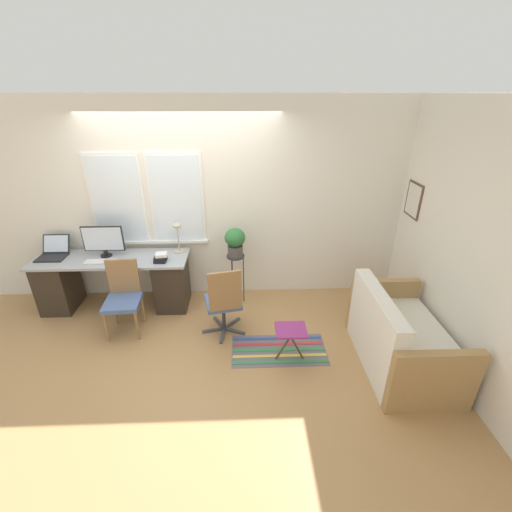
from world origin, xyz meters
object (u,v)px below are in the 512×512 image
(monitor, at_px, (103,240))
(plant_stand, at_px, (236,262))
(potted_plant, at_px, (235,241))
(desk_lamp, at_px, (178,232))
(book_stack, at_px, (161,258))
(laptop, at_px, (53,252))
(mouse, at_px, (122,261))
(desk_chair_wooden, at_px, (123,296))
(keyboard, at_px, (100,262))
(couch_loveseat, at_px, (399,340))
(folding_stool, at_px, (291,333))
(office_chair_swivel, at_px, (224,301))

(monitor, height_order, plant_stand, monitor)
(monitor, distance_m, potted_plant, 1.71)
(desk_lamp, xyz_separation_m, book_stack, (-0.19, -0.29, -0.23))
(book_stack, height_order, plant_stand, book_stack)
(laptop, bearing_deg, mouse, -12.48)
(mouse, relative_size, desk_chair_wooden, 0.08)
(keyboard, xyz_separation_m, couch_loveseat, (3.49, -1.12, -0.45))
(couch_loveseat, distance_m, folding_stool, 1.16)
(keyboard, bearing_deg, couch_loveseat, -17.72)
(office_chair_swivel, relative_size, plant_stand, 1.29)
(keyboard, xyz_separation_m, plant_stand, (1.72, 0.18, -0.13))
(couch_loveseat, bearing_deg, folding_stool, 85.23)
(plant_stand, relative_size, potted_plant, 1.88)
(mouse, xyz_separation_m, office_chair_swivel, (1.32, -0.54, -0.29))
(mouse, xyz_separation_m, book_stack, (0.49, 0.01, 0.03))
(mouse, xyz_separation_m, potted_plant, (1.45, 0.18, 0.18))
(office_chair_swivel, bearing_deg, monitor, -37.16)
(mouse, bearing_deg, office_chair_swivel, -22.28)
(potted_plant, height_order, folding_stool, potted_plant)
(monitor, xyz_separation_m, plant_stand, (1.71, -0.01, -0.35))
(mouse, relative_size, desk_lamp, 0.17)
(laptop, height_order, folding_stool, laptop)
(laptop, distance_m, office_chair_swivel, 2.41)
(monitor, bearing_deg, desk_lamp, 6.66)
(plant_stand, bearing_deg, potted_plant, 0.00)
(desk_lamp, relative_size, plant_stand, 0.57)
(keyboard, height_order, book_stack, book_stack)
(monitor, height_order, book_stack, monitor)
(laptop, xyz_separation_m, folding_stool, (3.01, -1.23, -0.43))
(potted_plant, bearing_deg, monitor, 179.52)
(desk_lamp, bearing_deg, desk_chair_wooden, -131.21)
(desk_chair_wooden, bearing_deg, laptop, 146.94)
(couch_loveseat, relative_size, potted_plant, 3.50)
(laptop, relative_size, desk_lamp, 0.91)
(laptop, height_order, desk_lamp, desk_lamp)
(mouse, bearing_deg, desk_lamp, 24.12)
(mouse, height_order, couch_loveseat, couch_loveseat)
(laptop, bearing_deg, plant_stand, -0.75)
(keyboard, bearing_deg, potted_plant, 5.81)
(mouse, relative_size, potted_plant, 0.18)
(laptop, xyz_separation_m, office_chair_swivel, (2.27, -0.75, -0.32))
(desk_lamp, height_order, folding_stool, desk_lamp)
(book_stack, bearing_deg, office_chair_swivel, -33.77)
(book_stack, relative_size, folding_stool, 0.41)
(laptop, xyz_separation_m, potted_plant, (2.40, -0.03, 0.14))
(folding_stool, bearing_deg, laptop, 157.85)
(desk_chair_wooden, bearing_deg, mouse, 99.01)
(folding_stool, bearing_deg, desk_chair_wooden, 162.10)
(laptop, height_order, monitor, monitor)
(desk_lamp, distance_m, couch_loveseat, 2.99)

